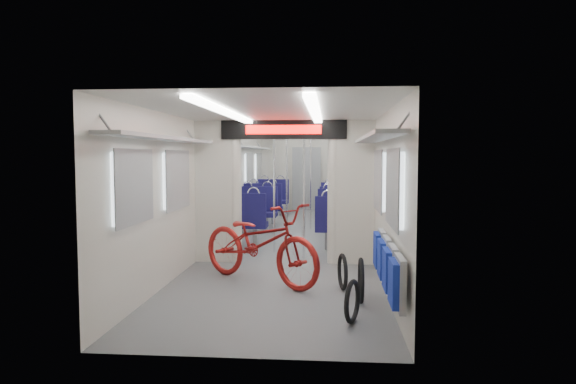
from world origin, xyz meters
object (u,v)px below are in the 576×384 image
object	(u,v)px
seat_bay_near_left	(250,211)
seat_bay_far_right	(337,201)
bike_hoop_a	(352,304)
seat_bay_near_right	(340,215)
stanchion_near_left	(274,188)
stanchion_far_right	(311,180)
flip_bench	(387,264)
bike_hoop_b	(361,283)
bike_hoop_c	(343,274)
bicycle	(260,242)
seat_bay_far_left	(268,198)
stanchion_near_right	(304,191)
stanchion_far_left	(287,181)

from	to	relation	value
seat_bay_near_left	seat_bay_far_right	distance (m)	3.57
bike_hoop_a	seat_bay_near_right	xyz separation A→B (m)	(-0.04, 5.00, 0.35)
seat_bay_near_left	stanchion_near_left	world-z (taller)	stanchion_near_left
stanchion_near_left	stanchion_far_right	size ratio (longest dim) A/B	1.00
flip_bench	bike_hoop_b	distance (m)	0.65
bike_hoop_c	bike_hoop_b	bearing A→B (deg)	-70.92
bike_hoop_a	bike_hoop_c	size ratio (longest dim) A/B	0.96
seat_bay_far_right	stanchion_far_right	size ratio (longest dim) A/B	0.88
seat_bay_far_right	bicycle	bearing A→B (deg)	-99.65
bike_hoop_a	flip_bench	bearing A→B (deg)	31.83
seat_bay_far_left	stanchion_near_right	distance (m)	5.42
seat_bay_far_right	stanchion_far_right	xyz separation A→B (m)	(-0.65, -1.57, 0.61)
bicycle	stanchion_near_left	bearing A→B (deg)	37.56
bike_hoop_c	seat_bay_near_left	distance (m)	4.47
seat_bay_near_left	stanchion_far_left	world-z (taller)	stanchion_far_left
seat_bay_near_right	seat_bay_far_left	size ratio (longest dim) A/B	0.94
stanchion_near_left	seat_bay_near_right	bearing A→B (deg)	43.58
bike_hoop_a	seat_bay_far_left	bearing A→B (deg)	102.59
flip_bench	stanchion_far_right	bearing A→B (deg)	99.18
stanchion_near_right	stanchion_far_left	distance (m)	3.29
stanchion_far_right	seat_bay_near_left	bearing A→B (deg)	-129.69
bike_hoop_b	stanchion_far_left	distance (m)	6.04
stanchion_near_left	bike_hoop_c	bearing A→B (deg)	-65.37
seat_bay_near_left	flip_bench	bearing A→B (deg)	-66.03
bike_hoop_b	seat_bay_far_left	xyz separation A→B (m)	(-2.04, 7.82, 0.33)
seat_bay_far_left	stanchion_far_right	bearing A→B (deg)	-54.39
bike_hoop_b	stanchion_near_left	bearing A→B (deg)	113.63
seat_bay_near_left	stanchion_far_left	size ratio (longest dim) A/B	0.97
stanchion_near_right	stanchion_far_right	size ratio (longest dim) A/B	1.00
bicycle	bike_hoop_a	size ratio (longest dim) A/B	4.57
seat_bay_far_right	stanchion_far_right	distance (m)	1.80
seat_bay_near_right	flip_bench	bearing A→B (deg)	-84.98
bike_hoop_a	seat_bay_far_right	size ratio (longest dim) A/B	0.23
stanchion_near_left	stanchion_far_left	bearing A→B (deg)	90.00
stanchion_far_right	bike_hoop_b	bearing A→B (deg)	-82.32
bike_hoop_a	seat_bay_far_right	distance (m)	8.43
bicycle	stanchion_near_right	world-z (taller)	stanchion_near_right
seat_bay_far_left	bicycle	bearing A→B (deg)	-84.08
flip_bench	stanchion_far_right	world-z (taller)	stanchion_far_right
stanchion_far_left	seat_bay_far_right	bearing A→B (deg)	57.42
bike_hoop_b	stanchion_near_left	xyz separation A→B (m)	(-1.37, 3.13, 0.90)
stanchion_far_left	seat_bay_near_left	bearing A→B (deg)	-120.09
seat_bay_near_right	seat_bay_far_left	world-z (taller)	seat_bay_far_left
seat_bay_near_left	stanchion_near_right	xyz separation A→B (m)	(1.24, -2.08, 0.59)
flip_bench	bike_hoop_a	size ratio (longest dim) A/B	4.51
bike_hoop_a	bike_hoop_b	bearing A→B (deg)	79.78
bicycle	stanchion_far_left	world-z (taller)	stanchion_far_left
seat_bay_far_right	stanchion_near_right	size ratio (longest dim) A/B	0.88
seat_bay_near_left	seat_bay_far_left	xyz separation A→B (m)	(-0.00, 3.17, 0.01)
seat_bay_far_right	bike_hoop_a	bearing A→B (deg)	-89.72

